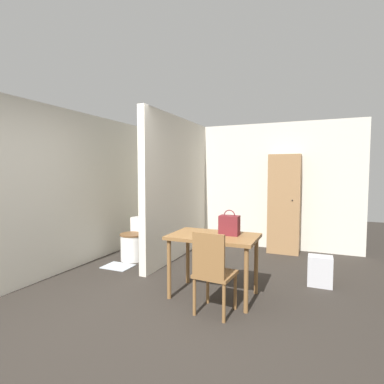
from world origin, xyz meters
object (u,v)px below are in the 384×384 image
(dining_table, at_px, (214,243))
(wooden_chair, at_px, (213,270))
(handbag, at_px, (229,225))
(space_heater, at_px, (320,271))
(wooden_cabinet, at_px, (284,204))
(toilet, at_px, (134,243))

(dining_table, bearing_deg, wooden_chair, -72.08)
(handbag, height_order, space_heater, handbag)
(dining_table, xyz_separation_m, space_heater, (1.22, 0.88, -0.47))
(dining_table, height_order, wooden_chair, wooden_chair)
(dining_table, relative_size, space_heater, 2.61)
(wooden_chair, distance_m, handbag, 0.68)
(dining_table, bearing_deg, handbag, 21.98)
(wooden_cabinet, relative_size, space_heater, 4.58)
(dining_table, distance_m, space_heater, 1.57)
(dining_table, distance_m, toilet, 2.06)
(wooden_chair, distance_m, space_heater, 1.74)
(wooden_chair, distance_m, toilet, 2.41)
(toilet, xyz_separation_m, space_heater, (3.01, -0.07, -0.09))
(toilet, relative_size, handbag, 2.29)
(handbag, bearing_deg, space_heater, 37.75)
(wooden_chair, height_order, handbag, handbag)
(toilet, relative_size, space_heater, 1.75)
(wooden_cabinet, bearing_deg, toilet, -147.45)
(dining_table, relative_size, wooden_cabinet, 0.57)
(wooden_chair, bearing_deg, handbag, 92.25)
(space_heater, bearing_deg, wooden_cabinet, 112.13)
(toilet, bearing_deg, space_heater, -1.24)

